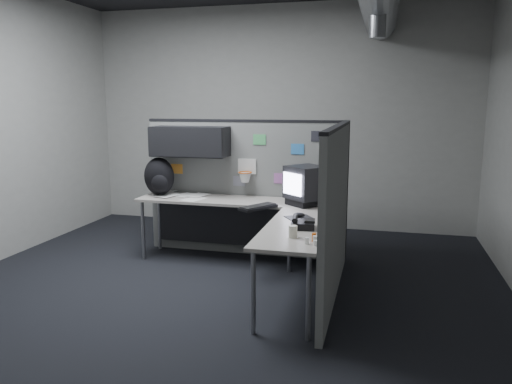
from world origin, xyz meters
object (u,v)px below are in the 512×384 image
(desk, at_px, (251,216))
(keyboard, at_px, (258,207))
(backpack, at_px, (159,177))
(monitor, at_px, (306,185))
(phone, at_px, (302,224))

(desk, bearing_deg, keyboard, -50.55)
(keyboard, height_order, backpack, backpack)
(desk, xyz_separation_m, monitor, (0.57, 0.19, 0.34))
(desk, height_order, keyboard, keyboard)
(desk, height_order, monitor, monitor)
(desk, xyz_separation_m, keyboard, (0.12, -0.14, 0.14))
(phone, xyz_separation_m, backpack, (-1.91, 1.12, 0.18))
(monitor, distance_m, backpack, 1.79)
(monitor, relative_size, backpack, 1.15)
(desk, distance_m, phone, 1.09)
(monitor, relative_size, keyboard, 1.15)
(desk, bearing_deg, phone, -49.87)
(keyboard, bearing_deg, phone, -62.14)
(monitor, xyz_separation_m, keyboard, (-0.46, -0.33, -0.20))
(desk, relative_size, phone, 9.22)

